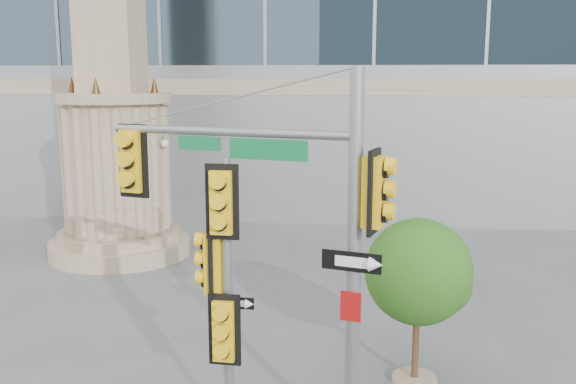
# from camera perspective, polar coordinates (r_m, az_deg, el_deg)

# --- Properties ---
(monument) EXTENTS (4.40, 4.40, 16.60)m
(monument) POSITION_cam_1_polar(r_m,az_deg,el_deg) (20.50, -15.34, 9.67)
(monument) COLOR gray
(monument) RESTS_ON ground
(main_signal_pole) EXTENTS (4.33, 1.59, 5.73)m
(main_signal_pole) POSITION_cam_1_polar(r_m,az_deg,el_deg) (9.50, -0.05, -2.20)
(main_signal_pole) COLOR slate
(main_signal_pole) RESTS_ON ground
(secondary_signal_pole) EXTENTS (0.76, 0.60, 4.43)m
(secondary_signal_pole) POSITION_cam_1_polar(r_m,az_deg,el_deg) (9.70, -5.85, -7.78)
(secondary_signal_pole) COLOR slate
(secondary_signal_pole) RESTS_ON ground
(street_tree) EXTENTS (1.99, 1.94, 3.10)m
(street_tree) POSITION_cam_1_polar(r_m,az_deg,el_deg) (11.94, 11.67, -7.32)
(street_tree) COLOR gray
(street_tree) RESTS_ON ground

